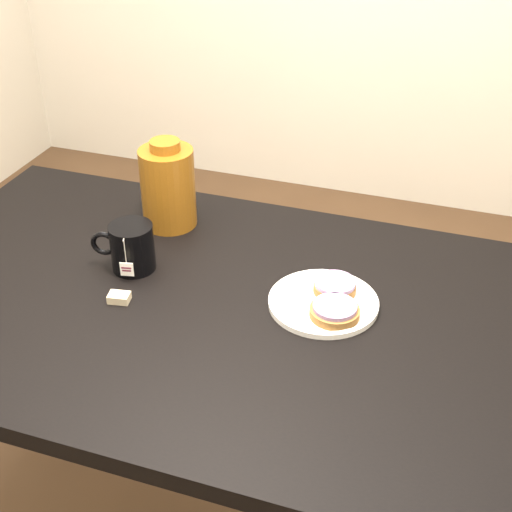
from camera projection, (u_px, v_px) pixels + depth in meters
name	position (u px, v px, depth m)	size (l,w,h in m)	color
table	(196.00, 328.00, 1.57)	(1.40, 0.90, 0.75)	black
plate	(323.00, 302.00, 1.50)	(0.23, 0.23, 0.02)	white
bagel_back	(335.00, 286.00, 1.52)	(0.11, 0.11, 0.03)	brown
bagel_front	(335.00, 311.00, 1.45)	(0.14, 0.14, 0.03)	brown
mug	(131.00, 247.00, 1.59)	(0.15, 0.12, 0.11)	black
teabag_pouch	(119.00, 298.00, 1.51)	(0.04, 0.03, 0.02)	#C6B793
bagel_package	(168.00, 186.00, 1.74)	(0.16, 0.16, 0.22)	#582F0B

